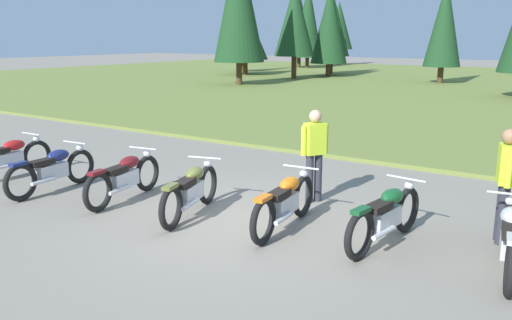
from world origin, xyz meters
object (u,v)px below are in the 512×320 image
at_px(motorcycle_red, 8,158).
at_px(motorcycle_olive, 191,190).
at_px(motorcycle_silver, 510,239).
at_px(rider_in_hivis_vest, 505,179).
at_px(rider_near_row_end, 315,150).
at_px(motorcycle_orange, 285,202).
at_px(motorcycle_maroon, 124,177).
at_px(motorcycle_british_green, 386,215).
at_px(motorcycle_navy, 52,169).

bearing_deg(motorcycle_red, motorcycle_olive, 3.68).
distance_m(motorcycle_silver, rider_in_hivis_vest, 1.17).
xyz_separation_m(motorcycle_silver, rider_near_row_end, (-3.42, 1.24, 0.51)).
distance_m(motorcycle_olive, rider_in_hivis_vest, 4.79).
xyz_separation_m(motorcycle_orange, motorcycle_silver, (3.13, 0.27, 0.00)).
bearing_deg(motorcycle_maroon, rider_in_hivis_vest, 15.15).
distance_m(motorcycle_maroon, motorcycle_british_green, 4.73).
height_order(motorcycle_maroon, rider_in_hivis_vest, rider_in_hivis_vest).
relative_size(motorcycle_navy, motorcycle_maroon, 1.01).
bearing_deg(rider_in_hivis_vest, motorcycle_orange, -155.79).
bearing_deg(rider_in_hivis_vest, motorcycle_british_green, -142.76).
bearing_deg(motorcycle_red, motorcycle_british_green, 6.35).
bearing_deg(motorcycle_orange, motorcycle_british_green, 9.78).
distance_m(motorcycle_red, rider_near_row_end, 6.49).
relative_size(motorcycle_olive, rider_in_hivis_vest, 1.23).
relative_size(motorcycle_orange, rider_in_hivis_vest, 1.26).
distance_m(motorcycle_british_green, rider_in_hivis_vest, 1.77).
xyz_separation_m(motorcycle_navy, motorcycle_british_green, (6.28, 0.98, 0.00)).
bearing_deg(motorcycle_olive, motorcycle_silver, 6.97).
bearing_deg(motorcycle_orange, motorcycle_olive, -169.12).
distance_m(motorcycle_navy, motorcycle_olive, 3.16).
height_order(motorcycle_orange, motorcycle_british_green, same).
distance_m(motorcycle_olive, motorcycle_silver, 4.79).
relative_size(motorcycle_red, motorcycle_maroon, 1.01).
xyz_separation_m(motorcycle_maroon, motorcycle_olive, (1.55, 0.04, 0.00)).
bearing_deg(motorcycle_british_green, motorcycle_red, -173.65).
bearing_deg(rider_in_hivis_vest, motorcycle_silver, -75.50).
xyz_separation_m(motorcycle_navy, rider_near_row_end, (4.47, 2.22, 0.51)).
height_order(motorcycle_orange, rider_in_hivis_vest, rider_in_hivis_vest).
distance_m(motorcycle_orange, rider_in_hivis_vest, 3.18).
xyz_separation_m(motorcycle_navy, motorcycle_orange, (4.76, 0.72, 0.00)).
bearing_deg(motorcycle_silver, rider_near_row_end, 160.10).
height_order(motorcycle_british_green, rider_near_row_end, rider_near_row_end).
bearing_deg(motorcycle_navy, motorcycle_maroon, 13.15).
relative_size(motorcycle_red, motorcycle_british_green, 1.00).
height_order(motorcycle_olive, rider_in_hivis_vest, rider_in_hivis_vest).
relative_size(motorcycle_maroon, motorcycle_olive, 1.02).
bearing_deg(rider_near_row_end, motorcycle_silver, -19.90).
bearing_deg(rider_in_hivis_vest, rider_near_row_end, 176.02).
relative_size(motorcycle_red, motorcycle_silver, 1.01).
bearing_deg(motorcycle_british_green, motorcycle_maroon, -172.60).
height_order(motorcycle_olive, motorcycle_silver, same).
bearing_deg(motorcycle_maroon, motorcycle_navy, -166.85).
height_order(motorcycle_red, rider_in_hivis_vest, rider_in_hivis_vest).
bearing_deg(motorcycle_navy, motorcycle_british_green, 8.87).
distance_m(rider_near_row_end, rider_in_hivis_vest, 3.16).
relative_size(motorcycle_navy, rider_in_hivis_vest, 1.26).
distance_m(motorcycle_red, rider_in_hivis_vest, 9.48).
xyz_separation_m(motorcycle_red, motorcycle_british_green, (7.92, 0.88, 0.00)).
relative_size(motorcycle_navy, motorcycle_silver, 1.01).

